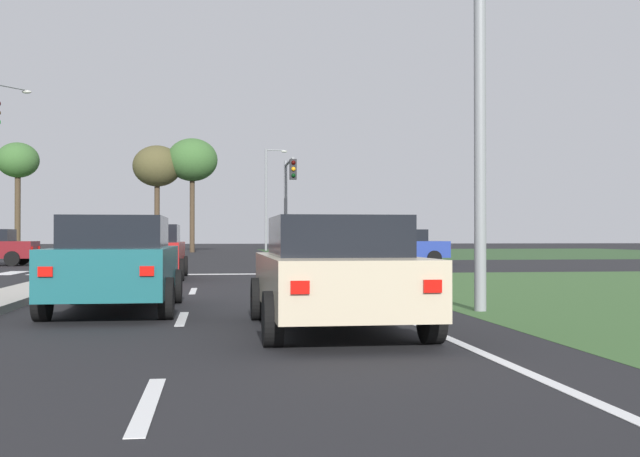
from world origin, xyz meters
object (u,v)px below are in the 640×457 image
object	(u,v)px
car_blue_sixth	(400,247)
treeline_second	(18,162)
treeline_third	(157,167)
traffic_signal_far_right	(288,190)
car_beige_fourth	(335,272)
car_teal_fifth	(117,263)
pedestrian_at_median	(144,236)
car_red_eighth	(153,251)
street_lamp_fourth	(268,194)
car_navy_seventh	(122,243)
car_white_second	(137,242)
treeline_fourth	(192,161)

from	to	relation	value
car_blue_sixth	treeline_second	world-z (taller)	treeline_second
treeline_third	treeline_second	bearing A→B (deg)	171.89
traffic_signal_far_right	treeline_third	xyz separation A→B (m)	(-8.14, 23.84, 3.19)
treeline_second	car_beige_fourth	bearing A→B (deg)	-72.17
car_blue_sixth	traffic_signal_far_right	size ratio (longest dim) A/B	0.82
car_teal_fifth	pedestrian_at_median	world-z (taller)	pedestrian_at_median
car_red_eighth	street_lamp_fourth	size ratio (longest dim) A/B	0.49
car_beige_fourth	car_navy_seventh	size ratio (longest dim) A/B	1.08
car_white_second	street_lamp_fourth	distance (m)	12.34
treeline_second	car_navy_seventh	bearing A→B (deg)	-47.42
car_beige_fourth	street_lamp_fourth	xyz separation A→B (m)	(3.00, 57.28, 4.21)
car_beige_fourth	car_teal_fifth	distance (m)	4.48
car_beige_fourth	car_teal_fifth	world-z (taller)	car_teal_fifth
car_teal_fifth	pedestrian_at_median	distance (m)	29.04
treeline_second	treeline_fourth	xyz separation A→B (m)	(13.66, -1.69, 0.13)
treeline_third	treeline_fourth	world-z (taller)	treeline_fourth
car_beige_fourth	car_blue_sixth	world-z (taller)	car_blue_sixth
car_beige_fourth	pedestrian_at_median	xyz separation A→B (m)	(-5.39, 32.07, 0.49)
car_teal_fifth	street_lamp_fourth	bearing A→B (deg)	83.44
car_teal_fifth	car_red_eighth	world-z (taller)	car_red_eighth
car_blue_sixth	car_white_second	bearing A→B (deg)	25.94
car_blue_sixth	treeline_third	world-z (taller)	treeline_third
car_white_second	car_teal_fifth	size ratio (longest dim) A/B	1.02
car_red_eighth	traffic_signal_far_right	size ratio (longest dim) A/B	0.85
car_navy_seventh	traffic_signal_far_right	distance (m)	18.40
car_white_second	car_navy_seventh	distance (m)	10.11
car_red_eighth	traffic_signal_far_right	xyz separation A→B (m)	(5.45, 14.40, 2.73)
car_beige_fourth	pedestrian_at_median	bearing A→B (deg)	99.54
car_white_second	treeline_fourth	distance (m)	8.04
car_white_second	car_teal_fifth	xyz separation A→B (m)	(4.57, -49.96, 0.04)
car_navy_seventh	car_red_eighth	world-z (taller)	car_red_eighth
car_blue_sixth	treeline_third	xyz separation A→B (m)	(-12.76, 28.08, 5.94)
treeline_second	treeline_fourth	bearing A→B (deg)	-7.03
pedestrian_at_median	car_teal_fifth	bearing A→B (deg)	154.74
car_red_eighth	treeline_second	bearing A→B (deg)	108.90
car_blue_sixth	treeline_fourth	xyz separation A→B (m)	(-10.02, 27.96, 6.47)
treeline_fourth	car_blue_sixth	bearing A→B (deg)	-70.28
car_navy_seventh	pedestrian_at_median	xyz separation A→B (m)	(2.42, -10.89, 0.47)
car_blue_sixth	car_navy_seventh	size ratio (longest dim) A/B	1.02
car_blue_sixth	car_red_eighth	bearing A→B (deg)	135.25
car_white_second	car_teal_fifth	bearing A→B (deg)	95.23
car_red_eighth	treeline_fourth	xyz separation A→B (m)	(0.04, 38.11, 6.45)
treeline_third	treeline_fourth	xyz separation A→B (m)	(2.74, -0.13, 0.52)
car_beige_fourth	car_red_eighth	size ratio (longest dim) A/B	1.02
car_white_second	traffic_signal_far_right	distance (m)	27.40
car_white_second	car_beige_fourth	distance (m)	53.64
traffic_signal_far_right	treeline_second	distance (m)	31.96
car_teal_fifth	car_red_eighth	xyz separation A→B (m)	(-0.20, 10.12, 0.00)
car_blue_sixth	pedestrian_at_median	xyz separation A→B (m)	(-12.02, 8.68, 0.47)
car_red_eighth	treeline_fourth	size ratio (longest dim) A/B	0.49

